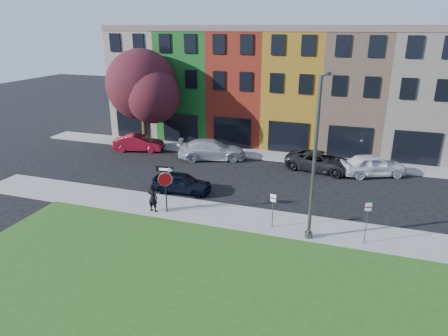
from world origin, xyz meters
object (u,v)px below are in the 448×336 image
(sedan_near, at_px, (182,183))
(man, at_px, (153,198))
(street_lamp, at_px, (315,160))
(stop_sign, at_px, (165,180))

(sedan_near, bearing_deg, man, 171.00)
(man, height_order, street_lamp, street_lamp)
(man, relative_size, street_lamp, 0.21)
(stop_sign, height_order, sedan_near, stop_sign)
(man, xyz_separation_m, street_lamp, (9.09, -0.04, 3.30))
(sedan_near, distance_m, street_lamp, 10.08)
(stop_sign, relative_size, man, 1.66)
(man, height_order, sedan_near, man)
(street_lamp, bearing_deg, sedan_near, 163.03)
(sedan_near, xyz_separation_m, street_lamp, (8.76, -3.45, 3.61))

